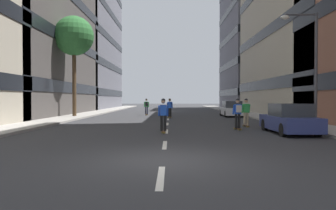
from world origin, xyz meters
name	(u,v)px	position (x,y,z in m)	size (l,w,h in m)	color
ground_plane	(169,115)	(0.00, 25.35, 0.00)	(152.10, 152.10, 0.00)	#333335
sidewalk_left	(94,113)	(-8.79, 28.52, 0.07)	(2.70, 69.71, 0.14)	#9E9991
sidewalk_right	(243,113)	(8.79, 28.52, 0.07)	(2.70, 69.71, 0.14)	#9E9991
lane_markings	(169,115)	(0.00, 25.50, 0.00)	(0.16, 57.20, 0.01)	silver
building_left_far	(67,2)	(-17.86, 46.86, 18.57)	(15.54, 23.75, 36.96)	slate
building_right_far	(272,41)	(17.86, 46.86, 11.75)	(15.54, 18.00, 23.31)	slate
parked_car_near	(232,109)	(6.24, 22.32, 0.70)	(1.82, 4.40, 1.52)	silver
parked_car_mid	(289,120)	(6.24, 7.07, 0.70)	(1.82, 4.40, 1.52)	navy
street_tree_near	(74,37)	(-8.79, 20.70, 7.56)	(3.67, 3.67, 9.32)	#4C3823
streetlamp_right	(310,57)	(8.16, 9.16, 4.14)	(2.13, 0.30, 6.50)	#3F3F44
skater_0	(147,106)	(-2.34, 24.78, 1.02)	(0.56, 0.92, 1.78)	brown
skater_1	(170,106)	(0.16, 24.77, 1.02)	(0.56, 0.92, 1.78)	brown
skater_2	(246,111)	(4.96, 10.90, 0.98)	(0.55, 0.91, 1.78)	brown
skater_3	(238,112)	(4.02, 8.92, 1.02)	(0.56, 0.92, 1.78)	brown
skater_4	(163,114)	(-0.15, 7.33, 0.98)	(0.55, 0.91, 1.78)	brown
skater_5	(170,107)	(0.14, 20.18, 0.98)	(0.56, 0.92, 1.78)	brown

